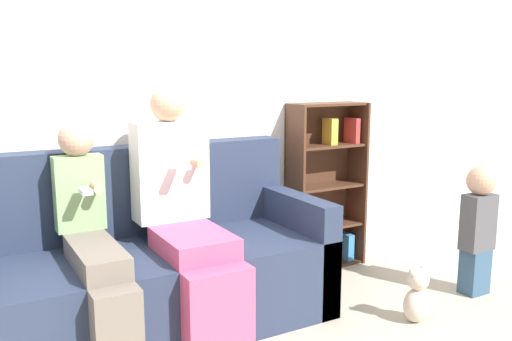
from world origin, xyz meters
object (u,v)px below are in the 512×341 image
Objects in this scene: bookshelf at (325,186)px; teddy_bear at (417,296)px; child_seated at (94,241)px; adult_seated at (184,208)px; couch at (145,270)px; toddler_standing at (478,224)px.

teddy_bear is at bearing -96.43° from bookshelf.
teddy_bear is at bearing -18.79° from child_seated.
child_seated reaches higher than teddy_bear.
bookshelf reaches higher than child_seated.
bookshelf reaches higher than teddy_bear.
bookshelf is (1.26, 0.43, -0.09)m from adult_seated.
child_seated is (-0.30, -0.16, 0.26)m from couch.
adult_seated is 1.39m from teddy_bear.
child_seated is 1.82m from bookshelf.
couch is at bearing 151.92° from teddy_bear.
child_seated is at bearing -164.89° from bookshelf.
couch reaches higher than teddy_bear.
couch is 1.74× the size of child_seated.
child_seated is at bearing -152.86° from couch.
toddler_standing is 0.70× the size of bookshelf.
couch is 6.07× the size of teddy_bear.
child_seated is 1.39× the size of toddler_standing.
bookshelf is 3.62× the size of teddy_bear.
adult_seated reaches higher than teddy_bear.
adult_seated is 1.85m from toddler_standing.
teddy_bear is (-0.63, -0.12, -0.30)m from toddler_standing.
child_seated reaches higher than couch.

